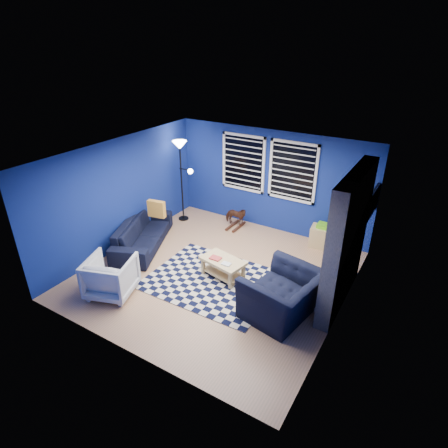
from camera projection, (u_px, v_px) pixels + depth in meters
name	position (u px, v px, depth m)	size (l,w,h in m)	color
floor	(216.00, 274.00, 7.74)	(5.00, 5.00, 0.00)	tan
ceiling	(215.00, 157.00, 6.61)	(5.00, 5.00, 0.00)	white
wall_back	(271.00, 181.00, 9.09)	(5.00, 5.00, 0.00)	navy
wall_left	(121.00, 194.00, 8.33)	(5.00, 5.00, 0.00)	navy
wall_right	(347.00, 255.00, 6.02)	(5.00, 5.00, 0.00)	navy
fireplace	(346.00, 243.00, 6.49)	(0.65, 2.00, 2.50)	gray
window_left	(243.00, 163.00, 9.25)	(1.17, 0.06, 1.42)	black
window_right	(293.00, 172.00, 8.65)	(1.17, 0.06, 1.42)	black
tv	(372.00, 204.00, 7.51)	(0.07, 1.00, 0.58)	black
rug	(213.00, 280.00, 7.53)	(2.50, 2.00, 0.02)	black
sofa	(143.00, 233.00, 8.67)	(0.85, 2.16, 0.63)	black
armchair_big	(282.00, 295.00, 6.45)	(1.11, 1.28, 0.83)	black
armchair_bent	(111.00, 276.00, 7.01)	(0.82, 0.85, 0.77)	gray
rocking_horse	(236.00, 216.00, 9.50)	(0.58, 0.26, 0.49)	#452316
coffee_table	(223.00, 265.00, 7.51)	(0.96, 0.67, 0.44)	tan
cabinet	(323.00, 237.00, 8.65)	(0.63, 0.46, 0.58)	tan
floor_lamp	(181.00, 156.00, 9.28)	(0.58, 0.35, 2.12)	black
throw_pillow	(156.00, 209.00, 8.65)	(0.42, 0.12, 0.40)	gold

